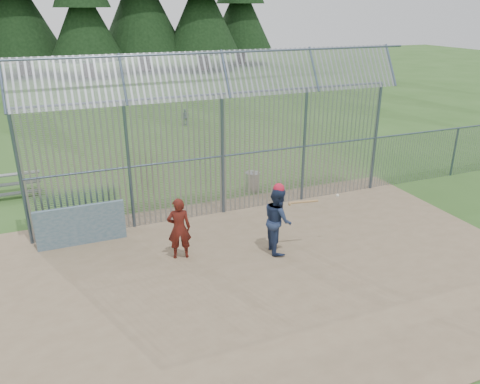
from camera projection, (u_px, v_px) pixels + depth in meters
name	position (u px, v px, depth m)	size (l,w,h in m)	color
ground	(267.00, 261.00, 12.85)	(120.00, 120.00, 0.00)	#2D511E
dirt_infield	(275.00, 269.00, 12.41)	(14.00, 10.00, 0.02)	#756047
dugout_wall	(81.00, 225.00, 13.52)	(2.50, 0.12, 1.20)	#38566B
batter	(278.00, 220.00, 13.03)	(0.93, 0.72, 1.91)	#222E4F
onlooker	(179.00, 228.00, 12.69)	(0.64, 0.42, 1.76)	maroon
bg_kid_seated	(185.00, 117.00, 27.25)	(0.58, 0.24, 0.98)	gray
batting_gear	(283.00, 191.00, 12.72)	(1.91, 0.49, 0.64)	red
trash_can	(253.00, 182.00, 17.55)	(0.56, 0.56, 0.82)	#92959A
backstop_fence	(274.00, 140.00, 15.56)	(20.09, 0.81, 5.30)	#47566B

